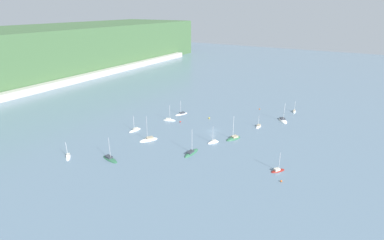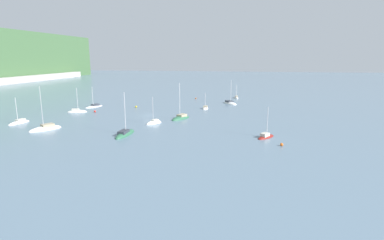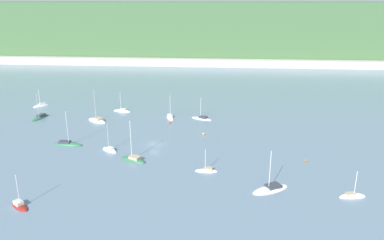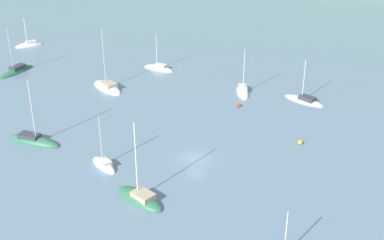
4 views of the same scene
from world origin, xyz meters
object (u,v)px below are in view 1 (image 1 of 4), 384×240
(sailboat_5, at_px, (213,143))
(sailboat_10, at_px, (278,171))
(sailboat_12, at_px, (135,130))
(sailboat_1, at_px, (181,114))
(sailboat_7, at_px, (169,120))
(mooring_buoy_3, at_px, (260,109))
(sailboat_4, at_px, (149,140))
(sailboat_6, at_px, (110,159))
(sailboat_2, at_px, (294,112))
(mooring_buoy_0, at_px, (281,181))
(sailboat_11, at_px, (283,120))
(sailboat_3, at_px, (258,127))
(sailboat_0, at_px, (191,153))
(mooring_buoy_2, at_px, (180,122))
(sailboat_9, at_px, (233,139))
(sailboat_8, at_px, (68,157))
(mooring_buoy_1, at_px, (209,118))

(sailboat_5, distance_m, sailboat_10, 30.36)
(sailboat_5, height_order, sailboat_12, sailboat_5)
(sailboat_1, height_order, sailboat_7, sailboat_7)
(sailboat_1, relative_size, mooring_buoy_3, 13.71)
(sailboat_4, xyz_separation_m, sailboat_6, (-20.36, 1.80, 0.00))
(sailboat_2, bearing_deg, mooring_buoy_0, -179.52)
(sailboat_7, xyz_separation_m, sailboat_11, (28.13, -48.01, -0.02))
(sailboat_2, distance_m, sailboat_3, 31.50)
(sailboat_0, bearing_deg, mooring_buoy_0, -91.08)
(sailboat_2, bearing_deg, sailboat_7, 122.58)
(sailboat_5, xyz_separation_m, sailboat_7, (11.94, 30.04, 0.02))
(sailboat_10, distance_m, mooring_buoy_3, 65.21)
(sailboat_1, bearing_deg, mooring_buoy_2, 52.67)
(sailboat_9, height_order, mooring_buoy_2, sailboat_9)
(sailboat_8, distance_m, mooring_buoy_2, 53.84)
(sailboat_3, bearing_deg, mooring_buoy_3, -162.56)
(sailboat_0, height_order, sailboat_11, sailboat_0)
(sailboat_1, relative_size, sailboat_11, 0.81)
(sailboat_11, bearing_deg, mooring_buoy_1, -94.46)
(sailboat_1, bearing_deg, sailboat_8, 13.08)
(mooring_buoy_0, bearing_deg, sailboat_1, 58.38)
(sailboat_8, bearing_deg, mooring_buoy_2, 114.82)
(mooring_buoy_1, relative_size, mooring_buoy_3, 1.17)
(sailboat_6, distance_m, mooring_buoy_3, 87.31)
(sailboat_4, distance_m, sailboat_12, 12.93)
(sailboat_2, height_order, sailboat_11, sailboat_11)
(sailboat_3, relative_size, sailboat_8, 0.87)
(sailboat_0, height_order, mooring_buoy_1, sailboat_0)
(sailboat_1, relative_size, sailboat_2, 1.18)
(sailboat_1, height_order, sailboat_12, sailboat_1)
(sailboat_9, relative_size, sailboat_11, 1.17)
(sailboat_4, bearing_deg, sailboat_0, 118.92)
(sailboat_3, bearing_deg, sailboat_8, -38.11)
(sailboat_5, relative_size, sailboat_12, 1.05)
(sailboat_0, relative_size, mooring_buoy_3, 18.87)
(sailboat_8, bearing_deg, sailboat_11, 96.02)
(mooring_buoy_2, bearing_deg, sailboat_5, -117.75)
(sailboat_8, distance_m, sailboat_11, 98.09)
(sailboat_0, distance_m, sailboat_5, 13.09)
(sailboat_1, distance_m, sailboat_2, 59.81)
(mooring_buoy_1, xyz_separation_m, mooring_buoy_2, (-11.45, 9.76, -0.01))
(sailboat_0, relative_size, sailboat_6, 1.13)
(sailboat_4, relative_size, sailboat_9, 1.04)
(sailboat_10, distance_m, mooring_buoy_2, 57.39)
(sailboat_2, height_order, mooring_buoy_2, sailboat_2)
(sailboat_2, height_order, sailboat_3, sailboat_2)
(sailboat_0, bearing_deg, mooring_buoy_3, -2.09)
(sailboat_1, bearing_deg, sailboat_10, 84.77)
(sailboat_4, bearing_deg, mooring_buoy_2, -148.23)
(sailboat_5, bearing_deg, mooring_buoy_2, -85.30)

